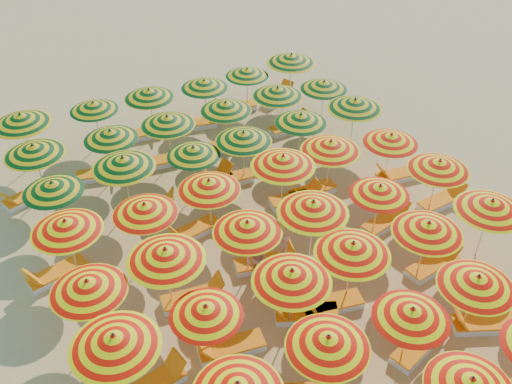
# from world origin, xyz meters

# --- Properties ---
(ground) EXTENTS (120.00, 120.00, 0.00)m
(ground) POSITION_xyz_m (0.00, 0.00, 0.00)
(ground) COLOR tan
(ground) RESTS_ON ground
(umbrella_3) EXTENTS (2.30, 2.30, 2.04)m
(umbrella_3) POSITION_xyz_m (0.89, -7.53, 1.79)
(umbrella_3) COLOR silver
(umbrella_3) RESTS_ON ground
(umbrella_8) EXTENTS (2.49, 2.49, 2.06)m
(umbrella_8) POSITION_xyz_m (-1.17, -5.30, 1.81)
(umbrella_8) COLOR silver
(umbrella_8) RESTS_ON ground
(umbrella_9) EXTENTS (2.38, 2.38, 1.96)m
(umbrella_9) POSITION_xyz_m (1.06, -5.46, 1.72)
(umbrella_9) COLOR silver
(umbrella_9) RESTS_ON ground
(umbrella_10) EXTENTS (2.33, 2.33, 2.07)m
(umbrella_10) POSITION_xyz_m (3.09, -5.45, 1.82)
(umbrella_10) COLOR silver
(umbrella_10) RESTS_ON ground
(umbrella_12) EXTENTS (2.73, 2.73, 2.20)m
(umbrella_12) POSITION_xyz_m (-5.39, -3.23, 1.93)
(umbrella_12) COLOR silver
(umbrella_12) RESTS_ON ground
(umbrella_13) EXTENTS (2.37, 2.37, 1.90)m
(umbrella_13) POSITION_xyz_m (-3.19, -3.15, 1.68)
(umbrella_13) COLOR silver
(umbrella_13) RESTS_ON ground
(umbrella_14) EXTENTS (2.15, 2.15, 2.16)m
(umbrella_14) POSITION_xyz_m (-0.93, -3.27, 1.90)
(umbrella_14) COLOR silver
(umbrella_14) RESTS_ON ground
(umbrella_15) EXTENTS (2.53, 2.53, 2.17)m
(umbrella_15) POSITION_xyz_m (0.97, -3.14, 1.91)
(umbrella_15) COLOR silver
(umbrella_15) RESTS_ON ground
(umbrella_16) EXTENTS (2.21, 2.21, 2.09)m
(umbrella_16) POSITION_xyz_m (3.32, -3.34, 1.84)
(umbrella_16) COLOR silver
(umbrella_16) RESTS_ON ground
(umbrella_17) EXTENTS (2.05, 2.05, 2.17)m
(umbrella_17) POSITION_xyz_m (5.50, -3.47, 1.91)
(umbrella_17) COLOR silver
(umbrella_17) RESTS_ON ground
(umbrella_18) EXTENTS (2.39, 2.39, 2.06)m
(umbrella_18) POSITION_xyz_m (-5.50, -1.22, 1.81)
(umbrella_18) COLOR silver
(umbrella_18) RESTS_ON ground
(umbrella_19) EXTENTS (2.17, 2.17, 2.21)m
(umbrella_19) POSITION_xyz_m (-3.46, -1.18, 1.94)
(umbrella_19) COLOR silver
(umbrella_19) RESTS_ON ground
(umbrella_20) EXTENTS (2.49, 2.49, 2.09)m
(umbrella_20) POSITION_xyz_m (-1.06, -1.06, 1.84)
(umbrella_20) COLOR silver
(umbrella_20) RESTS_ON ground
(umbrella_21) EXTENTS (2.73, 2.73, 2.21)m
(umbrella_21) POSITION_xyz_m (0.93, -1.25, 1.94)
(umbrella_21) COLOR silver
(umbrella_21) RESTS_ON ground
(umbrella_22) EXTENTS (2.31, 2.31, 1.94)m
(umbrella_22) POSITION_xyz_m (3.30, -1.23, 1.71)
(umbrella_22) COLOR silver
(umbrella_22) RESTS_ON ground
(umbrella_23) EXTENTS (2.20, 2.20, 2.09)m
(umbrella_23) POSITION_xyz_m (5.64, -1.16, 1.84)
(umbrella_23) COLOR silver
(umbrella_23) RESTS_ON ground
(umbrella_24) EXTENTS (2.61, 2.61, 2.11)m
(umbrella_24) POSITION_xyz_m (-5.49, 1.23, 1.86)
(umbrella_24) COLOR silver
(umbrella_24) RESTS_ON ground
(umbrella_25) EXTENTS (2.43, 2.43, 2.02)m
(umbrella_25) POSITION_xyz_m (-3.30, 1.05, 1.78)
(umbrella_25) COLOR silver
(umbrella_25) RESTS_ON ground
(umbrella_26) EXTENTS (2.48, 2.48, 2.05)m
(umbrella_26) POSITION_xyz_m (-1.22, 1.22, 1.81)
(umbrella_26) COLOR silver
(umbrella_26) RESTS_ON ground
(umbrella_27) EXTENTS (2.75, 2.75, 2.21)m
(umbrella_27) POSITION_xyz_m (1.29, 1.15, 1.95)
(umbrella_27) COLOR silver
(umbrella_27) RESTS_ON ground
(umbrella_28) EXTENTS (2.16, 2.16, 2.13)m
(umbrella_28) POSITION_xyz_m (3.17, 1.29, 1.87)
(umbrella_28) COLOR silver
(umbrella_28) RESTS_ON ground
(umbrella_29) EXTENTS (2.44, 2.44, 2.00)m
(umbrella_29) POSITION_xyz_m (5.35, 0.88, 1.76)
(umbrella_29) COLOR silver
(umbrella_29) RESTS_ON ground
(umbrella_30) EXTENTS (2.10, 2.10, 1.96)m
(umbrella_30) POSITION_xyz_m (-5.45, 3.39, 1.73)
(umbrella_30) COLOR silver
(umbrella_30) RESTS_ON ground
(umbrella_31) EXTENTS (2.19, 2.19, 2.17)m
(umbrella_31) POSITION_xyz_m (-3.22, 3.42, 1.91)
(umbrella_31) COLOR silver
(umbrella_31) RESTS_ON ground
(umbrella_32) EXTENTS (2.17, 2.17, 1.90)m
(umbrella_32) POSITION_xyz_m (-0.88, 3.34, 1.67)
(umbrella_32) COLOR silver
(umbrella_32) RESTS_ON ground
(umbrella_33) EXTENTS (2.27, 2.27, 2.08)m
(umbrella_33) POSITION_xyz_m (0.90, 3.19, 1.83)
(umbrella_33) COLOR silver
(umbrella_33) RESTS_ON ground
(umbrella_34) EXTENTS (2.13, 2.13, 2.00)m
(umbrella_34) POSITION_xyz_m (3.31, 3.43, 1.76)
(umbrella_34) COLOR silver
(umbrella_34) RESTS_ON ground
(umbrella_35) EXTENTS (2.41, 2.41, 2.17)m
(umbrella_35) POSITION_xyz_m (5.49, 3.23, 1.91)
(umbrella_35) COLOR silver
(umbrella_35) RESTS_ON ground
(umbrella_36) EXTENTS (2.16, 2.16, 2.11)m
(umbrella_36) POSITION_xyz_m (-5.60, 5.53, 1.86)
(umbrella_36) COLOR silver
(umbrella_36) RESTS_ON ground
(umbrella_37) EXTENTS (2.41, 2.41, 1.98)m
(umbrella_37) POSITION_xyz_m (-3.07, 5.49, 1.75)
(umbrella_37) COLOR silver
(umbrella_37) RESTS_ON ground
(umbrella_38) EXTENTS (2.40, 2.40, 2.08)m
(umbrella_38) POSITION_xyz_m (-1.04, 5.36, 1.83)
(umbrella_38) COLOR silver
(umbrella_38) RESTS_ON ground
(umbrella_39) EXTENTS (2.28, 2.28, 2.04)m
(umbrella_39) POSITION_xyz_m (1.25, 5.41, 1.79)
(umbrella_39) COLOR silver
(umbrella_39) RESTS_ON ground
(umbrella_40) EXTENTS (2.02, 2.02, 2.08)m
(umbrella_40) POSITION_xyz_m (3.48, 5.48, 1.83)
(umbrella_40) COLOR silver
(umbrella_40) RESTS_ON ground
(umbrella_41) EXTENTS (2.37, 2.37, 1.96)m
(umbrella_41) POSITION_xyz_m (5.48, 5.32, 1.73)
(umbrella_41) COLOR silver
(umbrella_41) RESTS_ON ground
(umbrella_42) EXTENTS (2.13, 2.13, 2.22)m
(umbrella_42) POSITION_xyz_m (-5.65, 7.59, 1.95)
(umbrella_42) COLOR silver
(umbrella_42) RESTS_ON ground
(umbrella_43) EXTENTS (2.02, 2.02, 1.91)m
(umbrella_43) POSITION_xyz_m (-3.07, 7.86, 1.68)
(umbrella_43) COLOR silver
(umbrella_43) RESTS_ON ground
(umbrella_44) EXTENTS (2.25, 2.25, 2.06)m
(umbrella_44) POSITION_xyz_m (-0.96, 7.62, 1.81)
(umbrella_44) COLOR silver
(umbrella_44) RESTS_ON ground
(umbrella_45) EXTENTS (2.30, 2.30, 1.97)m
(umbrella_45) POSITION_xyz_m (1.30, 7.57, 1.73)
(umbrella_45) COLOR silver
(umbrella_45) RESTS_ON ground
(umbrella_46) EXTENTS (2.17, 2.17, 1.90)m
(umbrella_46) POSITION_xyz_m (3.33, 7.84, 1.67)
(umbrella_46) COLOR silver
(umbrella_46) RESTS_ON ground
(umbrella_47) EXTENTS (2.58, 2.58, 2.21)m
(umbrella_47) POSITION_xyz_m (5.32, 7.64, 1.95)
(umbrella_47) COLOR silver
(umbrella_47) RESTS_ON ground
(lounger_6) EXTENTS (1.83, 1.06, 0.69)m
(lounger_6) POSITION_xyz_m (1.65, -5.42, 0.15)
(lounger_6) COLOR white
(lounger_6) RESTS_ON ground
(lounger_7) EXTENTS (1.82, 1.24, 0.69)m
(lounger_7) POSITION_xyz_m (3.59, -5.65, 0.15)
(lounger_7) COLOR white
(lounger_7) RESTS_ON ground
(lounger_9) EXTENTS (1.80, 0.83, 0.69)m
(lounger_9) POSITION_xyz_m (-2.69, -3.29, 0.15)
(lounger_9) COLOR white
(lounger_9) RESTS_ON ground
(lounger_10) EXTENTS (1.82, 1.21, 0.69)m
(lounger_10) POSITION_xyz_m (-0.42, -3.22, 0.15)
(lounger_10) COLOR white
(lounger_10) RESTS_ON ground
(lounger_11) EXTENTS (1.81, 0.91, 0.69)m
(lounger_11) POSITION_xyz_m (0.37, -3.24, 0.15)
(lounger_11) COLOR white
(lounger_11) RESTS_ON ground
(lounger_12) EXTENTS (1.79, 0.78, 0.69)m
(lounger_12) POSITION_xyz_m (3.92, -3.35, 0.15)
(lounger_12) COLOR white
(lounger_12) RESTS_ON ground
(lounger_13) EXTENTS (1.79, 0.80, 0.69)m
(lounger_13) POSITION_xyz_m (-2.86, -1.32, 0.15)
(lounger_13) COLOR white
(lounger_13) RESTS_ON ground
(lounger_14) EXTENTS (1.82, 0.95, 0.69)m
(lounger_14) POSITION_xyz_m (-0.46, -1.00, 0.15)
(lounger_14) COLOR white
(lounger_14) RESTS_ON ground
(lounger_15) EXTENTS (1.82, 0.94, 0.69)m
(lounger_15) POSITION_xyz_m (3.90, -1.10, 0.15)
(lounger_15) COLOR white
(lounger_15) RESTS_ON ground
(lounger_16) EXTENTS (1.77, 0.71, 0.69)m
(lounger_16) POSITION_xyz_m (6.24, -1.10, 0.15)
(lounger_16) COLOR white
(lounger_16) RESTS_ON ground
(lounger_17) EXTENTS (1.82, 0.96, 0.69)m
(lounger_17) POSITION_xyz_m (-6.08, 1.34, 0.15)
(lounger_17) COLOR white
(lounger_17) RESTS_ON ground
(lounger_18) EXTENTS (1.81, 0.90, 0.69)m
(lounger_18) POSITION_xyz_m (-1.82, 1.28, 0.15)
(lounger_18) COLOR white
(lounger_18) RESTS_ON ground
(lounger_19) EXTENTS (1.79, 0.79, 0.69)m
(lounger_19) POSITION_xyz_m (1.89, 1.22, 0.15)
(lounger_19) COLOR white
(lounger_19) RESTS_ON ground
(lounger_20) EXTENTS (1.74, 0.59, 0.69)m
(lounger_20) POSITION_xyz_m (2.57, 1.34, 0.15)
(lounger_20) COLOR white
(lounger_20) RESTS_ON ground
(lounger_21) EXTENTS (1.79, 0.80, 0.69)m
(lounger_21) POSITION_xyz_m (5.85, 0.74, 0.15)
(lounger_21) COLOR white
(lounger_21) RESTS_ON ground
(lounger_22) EXTENTS (1.82, 1.24, 0.69)m
(lounger_22) POSITION_xyz_m (-2.63, 3.17, 0.15)
(lounger_22) COLOR white
(lounger_22) RESTS_ON ground
(lounger_23) EXTENTS (1.82, 1.01, 0.69)m
(lounger_23) POSITION_xyz_m (-0.28, 3.43, 0.15)
(lounger_23) COLOR white
(lounger_23) RESTS_ON ground
(lounger_24) EXTENTS (1.78, 0.75, 0.69)m
(lounger_24) POSITION_xyz_m (0.30, 3.27, 0.15)
(lounger_24) COLOR white
(lounger_24) RESTS_ON ground
(lounger_25) EXTENTS (1.83, 1.13, 0.69)m
(lounger_25) POSITION_xyz_m (-6.20, 5.50, 0.15)
(lounger_25) COLOR white
(lounger_25) RESTS_ON ground
(lounger_26) EXTENTS (1.82, 0.97, 0.69)m
(lounger_26) POSITION_xyz_m (-3.58, 5.64, 0.15)
(lounger_26) COLOR white
(lounger_26) RESTS_ON ground
(lounger_27) EXTENTS (1.78, 0.75, 0.69)m
(lounger_27) POSITION_xyz_m (-1.64, 5.45, 0.15)
(lounger_27) COLOR white
(lounger_27) RESTS_ON ground
(lounger_28) EXTENTS (1.80, 0.84, 0.69)m
(lounger_28) POSITION_xyz_m (0.75, 5.37, 0.15)
(lounger_28) COLOR white
(lounger_28) RESTS_ON ground
(lounger_29) EXTENTS (1.77, 0.71, 0.69)m
(lounger_29) POSITION_xyz_m (4.07, 5.42, 0.15)
(lounger_29) COLOR white
(lounger_29) RESTS_ON ground
(lounger_30) EXTENTS (1.78, 0.76, 0.69)m
(lounger_30) POSITION_xyz_m (-1.46, 7.59, 0.15)
(lounger_30) COLOR white
(lounger_30) RESTS_ON ground
(lounger_31) EXTENTS (1.82, 0.94, 0.69)m
(lounger_31) POSITION_xyz_m (0.70, 7.37, 0.15)
(lounger_31) COLOR white
(lounger_31) RESTS_ON ground
(lounger_32) EXTENTS (1.77, 0.72, 0.69)m
(lounger_32) POSITION_xyz_m (2.73, 7.83, 0.15)
(lounger_32) COLOR white
(lounger_32) RESTS_ON ground
(lounger_33) EXTENTS (1.82, 1.24, 0.69)m
(lounger_33) POSITION_xyz_m (4.81, 7.82, 0.15)
(lounger_33) COLOR white
(lounger_33) RESTS_ON ground
(beachgoer_b) EXTENTS (0.68, 0.78, 1.38)m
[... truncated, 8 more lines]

